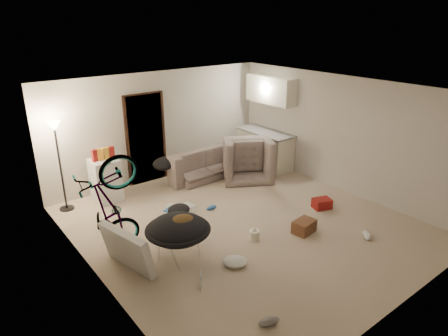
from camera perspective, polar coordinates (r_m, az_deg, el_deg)
floor at (r=7.55m, az=2.73°, el=-8.05°), size 5.50×6.00×0.02m
ceiling at (r=6.69m, az=3.11°, el=11.13°), size 5.50×6.00×0.02m
wall_back at (r=9.40m, az=-9.20°, el=5.95°), size 5.50×0.02×2.50m
wall_front at (r=5.33m, az=24.71°, el=-7.95°), size 5.50×0.02×2.50m
wall_left at (r=5.75m, az=-18.53°, el=-4.94°), size 0.02×6.00×2.50m
wall_right at (r=8.99m, az=16.41°, el=4.66°), size 0.02×6.00×2.50m
doorway at (r=9.25m, az=-11.16°, el=4.08°), size 0.85×0.10×2.04m
door_trim at (r=9.22m, az=-11.08°, el=4.04°), size 0.97×0.04×2.10m
floor_lamp at (r=8.21m, az=-22.71°, el=2.74°), size 0.28×0.28×1.81m
kitchen_counter at (r=10.23m, az=5.85°, el=2.63°), size 0.60×1.50×0.88m
counter_top at (r=10.10m, az=5.95°, el=5.11°), size 0.64×1.54×0.04m
kitchen_uppers at (r=9.95m, az=6.73°, el=11.05°), size 0.38×1.40×0.65m
sofa at (r=9.60m, az=-3.48°, el=0.36°), size 1.87×0.78×0.54m
armchair at (r=9.61m, az=2.99°, el=1.06°), size 1.50×1.44×0.75m
bicycle at (r=6.69m, az=-15.66°, el=-8.37°), size 1.86×1.03×1.02m
book_asset at (r=5.93m, az=-3.20°, el=-17.05°), size 0.30×0.27×0.02m
mini_fridge at (r=8.63m, az=-16.55°, el=-1.67°), size 0.54×0.54×0.90m
snack_box_0 at (r=8.39m, az=-18.00°, el=1.51°), size 0.11×0.09×0.30m
snack_box_1 at (r=8.43m, az=-17.24°, el=1.69°), size 0.12×0.10×0.30m
snack_box_2 at (r=8.46m, az=-16.49°, el=1.86°), size 0.11×0.08×0.30m
snack_box_3 at (r=8.51m, az=-15.75°, el=2.03°), size 0.11×0.08×0.30m
saucer_chair at (r=6.38m, az=-6.56°, el=-9.47°), size 1.03×1.03×0.73m
hoodie at (r=6.28m, az=-6.11°, el=-7.82°), size 0.52×0.44×0.22m
sofa_drape at (r=9.04m, az=-8.48°, el=0.64°), size 0.61×0.52×0.28m
tv_box at (r=6.33m, az=-13.68°, el=-11.25°), size 0.48×1.06×0.69m
drink_case_a at (r=7.36m, az=11.37°, el=-8.18°), size 0.44×0.34×0.23m
drink_case_b at (r=8.31m, az=13.81°, el=-4.95°), size 0.41×0.36×0.20m
juicer at (r=7.02m, az=4.36°, el=-9.45°), size 0.18×0.18×0.25m
newspaper at (r=8.11m, az=-6.35°, el=-5.86°), size 0.75×0.75×0.01m
book_blue at (r=8.05m, az=-7.43°, el=-6.06°), size 0.31×0.35×0.03m
book_white at (r=8.22m, az=-5.21°, el=-5.38°), size 0.25×0.30×0.03m
shoe_0 at (r=8.04m, az=-1.81°, el=-5.67°), size 0.25×0.11×0.09m
shoe_1 at (r=7.74m, az=-5.66°, el=-6.87°), size 0.26×0.26×0.10m
shoe_3 at (r=5.41m, az=6.43°, el=-20.96°), size 0.31×0.20×0.11m
shoe_4 at (r=7.51m, az=19.70°, el=-9.00°), size 0.29×0.30×0.11m
clothes_lump_b at (r=7.94m, az=-6.48°, el=-5.93°), size 0.65×0.64×0.15m
clothes_lump_c at (r=6.40m, az=1.57°, el=-13.22°), size 0.51×0.49×0.12m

